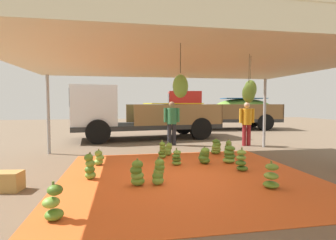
{
  "coord_description": "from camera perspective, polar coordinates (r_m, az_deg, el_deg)",
  "views": [
    {
      "loc": [
        -1.44,
        -5.65,
        1.63
      ],
      "look_at": [
        -0.03,
        2.34,
        1.12
      ],
      "focal_mm": 27.86,
      "sensor_mm": 36.0,
      "label": 1
    }
  ],
  "objects": [
    {
      "name": "ground_plane",
      "position": [
        8.92,
        -0.52,
        -6.97
      ],
      "size": [
        40.0,
        40.0,
        0.0
      ],
      "primitive_type": "plane",
      "color": "brown"
    },
    {
      "name": "tarp_orange",
      "position": [
        6.05,
        4.25,
        -12.02
      ],
      "size": [
        5.59,
        5.35,
        0.01
      ],
      "primitive_type": "cube",
      "color": "#E05B23",
      "rests_on": "ground"
    },
    {
      "name": "tent_canopy",
      "position": [
        5.8,
        4.71,
        12.53
      ],
      "size": [
        8.0,
        7.0,
        2.62
      ],
      "color": "#9EA0A5",
      "rests_on": "ground"
    },
    {
      "name": "banana_bunch_0",
      "position": [
        5.92,
        -16.74,
        -9.89
      ],
      "size": [
        0.28,
        0.28,
        0.59
      ],
      "color": "#6B9E38",
      "rests_on": "tarp_orange"
    },
    {
      "name": "banana_bunch_1",
      "position": [
        7.79,
        -1.23,
        -6.7
      ],
      "size": [
        0.31,
        0.32,
        0.55
      ],
      "color": "#60932D",
      "rests_on": "tarp_orange"
    },
    {
      "name": "banana_bunch_2",
      "position": [
        5.5,
        21.65,
        -11.49
      ],
      "size": [
        0.38,
        0.38,
        0.53
      ],
      "color": "#60932D",
      "rests_on": "tarp_orange"
    },
    {
      "name": "banana_bunch_3",
      "position": [
        4.13,
        -23.8,
        -16.44
      ],
      "size": [
        0.37,
        0.36,
        0.54
      ],
      "color": "#518428",
      "rests_on": "tarp_orange"
    },
    {
      "name": "banana_bunch_4",
      "position": [
        7.2,
        -14.88,
        -8.08
      ],
      "size": [
        0.32,
        0.28,
        0.43
      ],
      "color": "#75A83D",
      "rests_on": "tarp_orange"
    },
    {
      "name": "banana_bunch_5",
      "position": [
        8.57,
        10.5,
        -5.87
      ],
      "size": [
        0.38,
        0.39,
        0.52
      ],
      "color": "#60932D",
      "rests_on": "tarp_orange"
    },
    {
      "name": "banana_bunch_6",
      "position": [
        8.22,
        0.05,
        -6.47
      ],
      "size": [
        0.34,
        0.34,
        0.44
      ],
      "color": "#6B9E38",
      "rests_on": "tarp_orange"
    },
    {
      "name": "banana_bunch_7",
      "position": [
        7.17,
        7.97,
        -7.82
      ],
      "size": [
        0.41,
        0.41,
        0.47
      ],
      "color": "#477523",
      "rests_on": "tarp_orange"
    },
    {
      "name": "banana_bunch_8",
      "position": [
        5.3,
        -6.76,
        -11.6
      ],
      "size": [
        0.38,
        0.38,
        0.54
      ],
      "color": "#60932D",
      "rests_on": "tarp_orange"
    },
    {
      "name": "banana_bunch_9",
      "position": [
        8.64,
        13.09,
        -5.92
      ],
      "size": [
        0.32,
        0.33,
        0.48
      ],
      "color": "#6B9E38",
      "rests_on": "tarp_orange"
    },
    {
      "name": "banana_bunch_10",
      "position": [
        6.94,
        1.9,
        -8.36
      ],
      "size": [
        0.36,
        0.36,
        0.46
      ],
      "color": "#6B9E38",
      "rests_on": "tarp_orange"
    },
    {
      "name": "banana_bunch_11",
      "position": [
        7.39,
        13.28,
        -7.45
      ],
      "size": [
        0.49,
        0.47,
        0.52
      ],
      "color": "#75A83D",
      "rests_on": "tarp_orange"
    },
    {
      "name": "banana_bunch_12",
      "position": [
        6.6,
        15.77,
        -8.66
      ],
      "size": [
        0.37,
        0.34,
        0.57
      ],
      "color": "#477523",
      "rests_on": "tarp_orange"
    },
    {
      "name": "banana_bunch_13",
      "position": [
        5.34,
        -2.06,
        -11.38
      ],
      "size": [
        0.34,
        0.36,
        0.55
      ],
      "color": "#6B9E38",
      "rests_on": "tarp_orange"
    },
    {
      "name": "cargo_truck_main",
      "position": [
        12.19,
        -6.35,
        1.41
      ],
      "size": [
        6.88,
        3.27,
        2.4
      ],
      "color": "#2D2D2D",
      "rests_on": "ground"
    },
    {
      "name": "cargo_truck_far",
      "position": [
        17.13,
        11.26,
        2.22
      ],
      "size": [
        7.22,
        3.23,
        2.4
      ],
      "color": "#2D2D2D",
      "rests_on": "ground"
    },
    {
      "name": "worker_0",
      "position": [
        10.21,
        0.82,
        0.04
      ],
      "size": [
        0.63,
        0.38,
        1.72
      ],
      "color": "#26262D",
      "rests_on": "ground"
    },
    {
      "name": "worker_1",
      "position": [
        10.56,
        16.85,
        -0.08
      ],
      "size": [
        0.62,
        0.38,
        1.69
      ],
      "color": "maroon",
      "rests_on": "ground"
    },
    {
      "name": "crate_0",
      "position": [
        5.83,
        -31.54,
        -11.36
      ],
      "size": [
        0.51,
        0.41,
        0.36
      ],
      "primitive_type": "cube",
      "rotation": [
        0.0,
        0.0,
        -0.13
      ],
      "color": "#B78947",
      "rests_on": "ground"
    }
  ]
}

